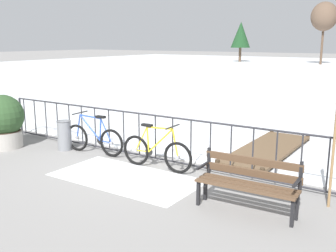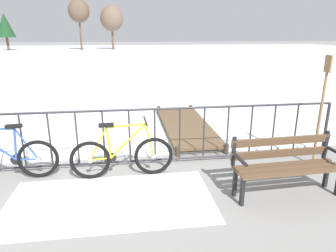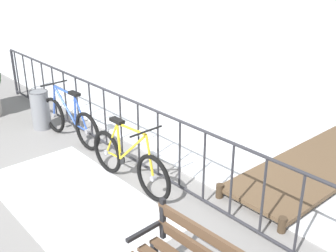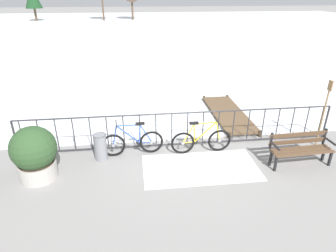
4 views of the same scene
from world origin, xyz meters
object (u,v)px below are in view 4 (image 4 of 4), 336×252
bicycle_near_railing (201,141)px  planter_with_shrub (35,153)px  oar_upright (324,110)px  bicycle_second (133,142)px  trash_bin (101,147)px  park_bench (300,146)px

bicycle_near_railing → planter_with_shrub: 4.27m
bicycle_near_railing → oar_upright: (3.47, -0.04, 0.77)m
bicycle_second → trash_bin: 0.87m
bicycle_second → oar_upright: bearing=-1.7°
bicycle_second → trash_bin: bearing=-170.5°
bicycle_second → park_bench: (4.31, -1.00, 0.14)m
bicycle_second → park_bench: 4.42m
bicycle_near_railing → bicycle_second: 1.90m
trash_bin → oar_upright: oar_upright is taller
bicycle_near_railing → oar_upright: oar_upright is taller
bicycle_near_railing → bicycle_second: bearing=176.4°
bicycle_near_railing → bicycle_second: same height
oar_upright → trash_bin: bearing=179.9°
park_bench → trash_bin: (-5.16, 0.86, -0.14)m
planter_with_shrub → oar_upright: 7.70m
bicycle_near_railing → trash_bin: 2.76m
bicycle_second → park_bench: bicycle_second is taller
trash_bin → bicycle_near_railing: bearing=0.5°
park_bench → planter_with_shrub: (-6.60, 0.16, 0.17)m
bicycle_second → oar_upright: oar_upright is taller
bicycle_second → planter_with_shrub: size_ratio=1.27×
trash_bin → oar_upright: size_ratio=0.37×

